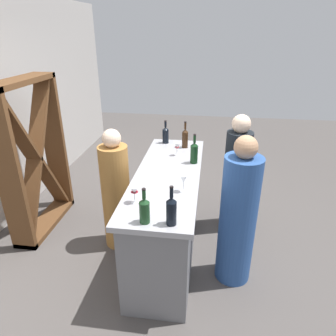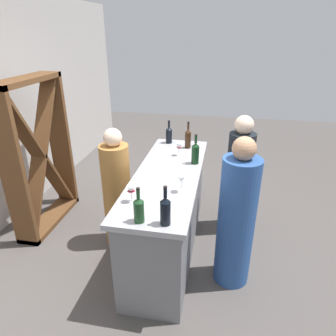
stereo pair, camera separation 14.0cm
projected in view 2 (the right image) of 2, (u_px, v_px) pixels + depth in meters
ground_plane at (168, 248)px, 3.57m from camera, size 12.00×12.00×0.00m
bar_counter at (168, 212)px, 3.37m from camera, size 2.04×0.66×0.98m
wine_rack at (39, 156)px, 3.71m from camera, size 1.07×0.28×1.86m
wine_bottle_leftmost_olive_green at (139, 209)px, 2.32m from camera, size 0.08×0.08×0.29m
wine_bottle_second_left_near_black at (165, 210)px, 2.28m from camera, size 0.08×0.08×0.33m
wine_bottle_center_dark_green at (195, 153)px, 3.33m from camera, size 0.08×0.08×0.33m
wine_bottle_second_right_amber_brown at (188, 138)px, 3.77m from camera, size 0.07×0.07×0.33m
wine_bottle_rightmost_near_black at (169, 135)px, 3.94m from camera, size 0.08×0.08×0.30m
wine_glass_near_left at (181, 180)px, 2.74m from camera, size 0.07×0.07×0.16m
wine_glass_near_center at (179, 147)px, 3.54m from camera, size 0.06×0.06×0.15m
wine_glass_near_right at (131, 190)px, 2.59m from camera, size 0.08×0.08×0.15m
person_left_guest at (236, 220)px, 2.86m from camera, size 0.38×0.38×1.53m
person_center_guest at (238, 179)px, 3.68m from camera, size 0.38×0.38×1.47m
person_server_behind at (117, 193)px, 3.43m from camera, size 0.41×0.41×1.41m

